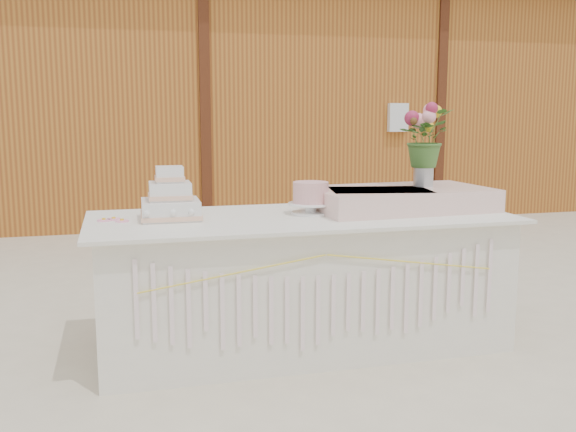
% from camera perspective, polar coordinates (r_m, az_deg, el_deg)
% --- Properties ---
extents(ground, '(80.00, 80.00, 0.00)m').
position_cam_1_polar(ground, '(3.87, 1.17, -11.27)').
color(ground, beige).
rests_on(ground, ground).
extents(barn, '(12.60, 4.60, 3.30)m').
position_cam_1_polar(barn, '(9.54, -9.12, 10.95)').
color(barn, '#A56622').
rests_on(barn, ground).
extents(cake_table, '(2.40, 1.00, 0.77)m').
position_cam_1_polar(cake_table, '(3.75, 1.21, -5.74)').
color(cake_table, silver).
rests_on(cake_table, ground).
extents(wedding_cake, '(0.33, 0.33, 0.29)m').
position_cam_1_polar(wedding_cake, '(3.59, -10.42, 1.30)').
color(wedding_cake, white).
rests_on(wedding_cake, cake_table).
extents(pink_cake_stand, '(0.26, 0.26, 0.19)m').
position_cam_1_polar(pink_cake_stand, '(3.71, 2.03, 1.77)').
color(pink_cake_stand, white).
rests_on(pink_cake_stand, cake_table).
extents(satin_runner, '(1.09, 0.67, 0.13)m').
position_cam_1_polar(satin_runner, '(3.94, 9.92, 1.52)').
color(satin_runner, beige).
rests_on(satin_runner, cake_table).
extents(flower_vase, '(0.12, 0.12, 0.17)m').
position_cam_1_polar(flower_vase, '(4.04, 11.95, 3.77)').
color(flower_vase, '#BCBCC1').
rests_on(flower_vase, satin_runner).
extents(bouquet, '(0.42, 0.41, 0.36)m').
position_cam_1_polar(bouquet, '(4.02, 12.07, 7.47)').
color(bouquet, '#3D6829').
rests_on(bouquet, flower_vase).
extents(loose_flowers, '(0.24, 0.38, 0.02)m').
position_cam_1_polar(loose_flowers, '(3.64, -14.99, -0.19)').
color(loose_flowers, '#FE9BC2').
rests_on(loose_flowers, cake_table).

